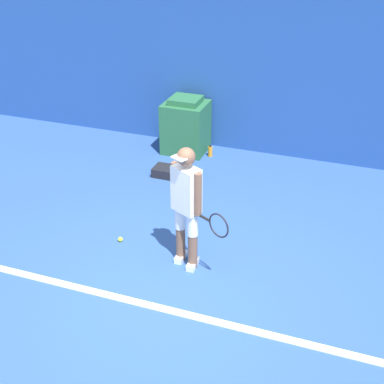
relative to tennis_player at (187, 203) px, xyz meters
The scene contains 8 objects.
ground_plane 1.11m from the tennis_player, 89.86° to the right, with size 24.00×24.00×0.00m, color #2D5193.
back_wall 3.73m from the tennis_player, 89.97° to the left, with size 24.00×0.10×3.06m.
court_baseline 1.26m from the tennis_player, 89.90° to the right, with size 21.60×0.10×0.01m.
tennis_player is the anchor object (origin of this frame).
tennis_ball 1.34m from the tennis_player, behind, with size 0.07×0.07×0.07m.
covered_chair 3.48m from the tennis_player, 110.66° to the left, with size 0.76×0.68×1.02m.
equipment_bag 2.54m from the tennis_player, 114.86° to the left, with size 0.75×0.32×0.15m.
water_bottle 3.34m from the tennis_player, 102.93° to the left, with size 0.08×0.08×0.21m.
Camera 1 is at (1.92, -4.50, 4.10)m, focal length 50.00 mm.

